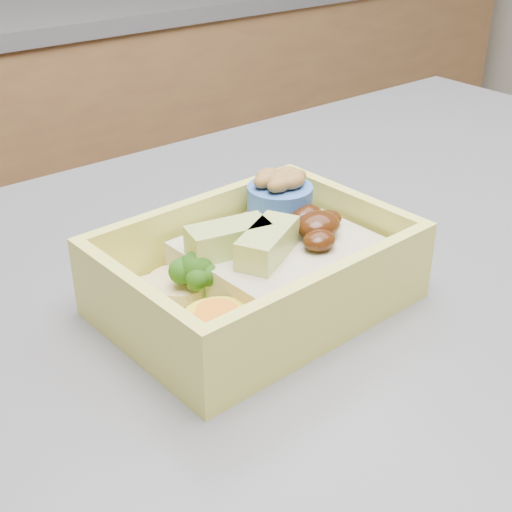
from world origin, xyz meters
TOP-DOWN VIEW (x-y plane):
  - bento_box at (0.09, 0.04)m, footprint 0.19×0.14m

SIDE VIEW (x-z plane):
  - bento_box at x=0.09m, z-range 0.91..0.98m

